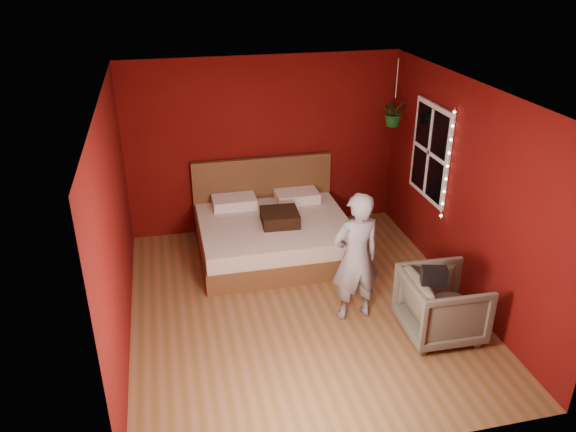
% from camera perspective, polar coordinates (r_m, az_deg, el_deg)
% --- Properties ---
extents(floor, '(4.50, 4.50, 0.00)m').
position_cam_1_polar(floor, '(6.89, 1.27, -9.08)').
color(floor, brown).
rests_on(floor, ground).
extents(room_walls, '(4.04, 4.54, 2.62)m').
position_cam_1_polar(room_walls, '(6.09, 1.43, 4.02)').
color(room_walls, '#5A0D09').
rests_on(room_walls, ground).
extents(window, '(0.05, 0.97, 1.27)m').
position_cam_1_polar(window, '(7.62, 14.24, 6.30)').
color(window, white).
rests_on(window, room_walls).
extents(fairy_lights, '(0.04, 0.04, 1.45)m').
position_cam_1_polar(fairy_lights, '(7.17, 15.89, 4.90)').
color(fairy_lights, silver).
rests_on(fairy_lights, room_walls).
extents(bed, '(2.08, 1.77, 1.14)m').
position_cam_1_polar(bed, '(7.91, -1.54, -1.64)').
color(bed, brown).
rests_on(bed, ground).
extents(person, '(0.60, 0.42, 1.57)m').
position_cam_1_polar(person, '(6.35, 6.89, -4.20)').
color(person, gray).
rests_on(person, ground).
extents(armchair, '(0.85, 0.83, 0.76)m').
position_cam_1_polar(armchair, '(6.46, 15.36, -8.70)').
color(armchair, '#6B6654').
rests_on(armchair, ground).
extents(handbag, '(0.29, 0.20, 0.19)m').
position_cam_1_polar(handbag, '(6.04, 14.63, -5.89)').
color(handbag, black).
rests_on(handbag, armchair).
extents(throw_pillow, '(0.53, 0.53, 0.18)m').
position_cam_1_polar(throw_pillow, '(7.62, -0.83, -0.13)').
color(throw_pillow, black).
rests_on(throw_pillow, bed).
extents(hanging_plant, '(0.38, 0.34, 0.92)m').
position_cam_1_polar(hanging_plant, '(7.95, 10.74, 10.34)').
color(hanging_plant, silver).
rests_on(hanging_plant, room_walls).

